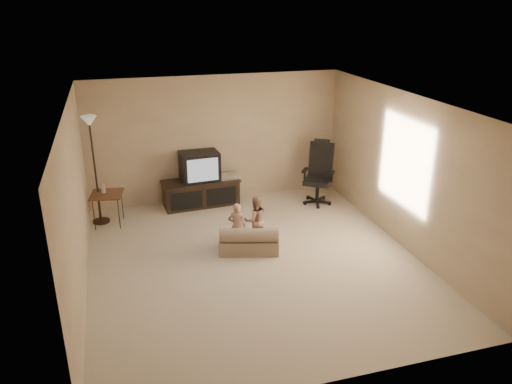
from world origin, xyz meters
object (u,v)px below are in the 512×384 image
tv_stand (201,183)px  child_sofa (249,241)px  toddler_right (255,220)px  side_table (106,194)px  office_chair (319,181)px  toddler_left (237,226)px  floor_lamp (92,146)px

tv_stand → child_sofa: 2.20m
toddler_right → side_table: bearing=-34.1°
office_chair → toddler_left: office_chair is taller
office_chair → toddler_right: office_chair is taller
tv_stand → toddler_left: tv_stand is taller
child_sofa → toddler_right: bearing=69.5°
office_chair → side_table: (-4.05, 0.09, 0.13)m
floor_lamp → toddler_right: bearing=-32.6°
floor_lamp → toddler_right: floor_lamp is taller
tv_stand → office_chair: 2.33m
side_table → toddler_left: 2.55m
side_table → toddler_left: (2.00, -1.56, -0.18)m
tv_stand → toddler_left: (0.23, -1.99, -0.05)m
toddler_left → tv_stand: bearing=-65.2°
floor_lamp → child_sofa: size_ratio=1.88×
child_sofa → toddler_left: size_ratio=1.31×
office_chair → child_sofa: office_chair is taller
tv_stand → toddler_left: bearing=-87.2°
office_chair → side_table: bearing=-145.8°
office_chair → floor_lamp: size_ratio=0.64×
tv_stand → floor_lamp: 2.18m
floor_lamp → toddler_left: 2.93m
side_table → child_sofa: (2.16, -1.72, -0.39)m
floor_lamp → toddler_left: (2.15, -1.69, -1.04)m
office_chair → child_sofa: size_ratio=1.20×
tv_stand → toddler_right: (0.57, -1.88, -0.03)m
tv_stand → side_table: tv_stand is taller
tv_stand → office_chair: office_chair is taller
side_table → toddler_left: side_table is taller
floor_lamp → tv_stand: bearing=8.7°
office_chair → toddler_right: size_ratio=1.49×
tv_stand → child_sofa: bearing=-83.7°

